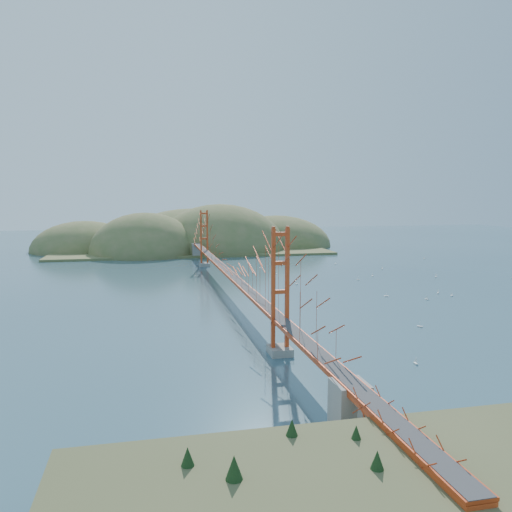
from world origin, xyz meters
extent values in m
plane|color=#2F4F5E|center=(0.00, 0.00, 0.00)|extent=(320.00, 320.00, 0.00)
cube|color=gray|center=(0.00, -30.00, 0.35)|extent=(2.00, 2.40, 0.70)
cube|color=gray|center=(0.00, 30.00, 0.35)|extent=(2.00, 2.40, 0.70)
cube|color=#AA3212|center=(0.00, 0.00, 3.30)|extent=(1.40, 92.00, 0.16)
cube|color=#AA3212|center=(0.00, 0.00, 3.10)|extent=(1.33, 92.00, 0.24)
cube|color=#38383A|center=(0.00, 0.00, 3.40)|extent=(1.19, 92.00, 0.03)
cube|color=gray|center=(0.00, -46.00, 1.65)|extent=(2.00, 2.20, 3.30)
cube|color=gray|center=(0.00, 46.00, 1.65)|extent=(2.20, 2.60, 3.30)
cube|color=#AA3212|center=(0.00, -52.00, 3.30)|extent=(1.40, 12.00, 0.16)
cube|color=#AA3212|center=(0.00, -52.00, 3.05)|extent=(1.33, 12.00, 0.30)
cube|color=gray|center=(0.00, -53.00, 1.47)|extent=(0.50, 0.70, 2.95)
cube|color=gray|center=(0.00, -50.00, 1.47)|extent=(0.50, 0.70, 2.95)
cube|color=gray|center=(0.00, -48.00, 1.47)|extent=(0.50, 0.70, 2.95)
cube|color=#59544C|center=(0.00, -48.50, 0.12)|extent=(9.00, 6.00, 0.24)
cube|color=maroon|center=(0.40, -47.80, 0.61)|extent=(3.70, 2.30, 0.75)
cube|color=gray|center=(0.40, -47.80, 1.04)|extent=(3.70, 2.30, 0.10)
cylinder|color=white|center=(0.40, -47.80, 1.49)|extent=(0.03, 0.03, 1.00)
cube|color=#454A2A|center=(-4.00, -51.00, 0.90)|extent=(24.00, 3.00, 1.80)
cone|color=black|center=(-7.30, -57.46, 3.63)|extent=(0.88, 0.88, 1.26)
cone|color=black|center=(0.48, -53.86, 3.44)|extent=(0.61, 0.61, 0.87)
cone|color=black|center=(-3.65, -52.03, 3.37)|extent=(0.52, 0.52, 0.74)
cone|color=black|center=(-9.41, -56.39, 3.53)|extent=(0.75, 0.75, 1.07)
cone|color=black|center=(0.15, -58.95, 3.56)|extent=(0.79, 0.79, 1.13)
cube|color=olive|center=(0.00, 64.00, 0.25)|extent=(70.00, 40.00, 0.60)
ellipsoid|color=olive|center=(-12.00, 56.00, 0.00)|extent=(28.00, 28.00, 21.00)
ellipsoid|color=olive|center=(8.00, 62.00, 0.00)|extent=(36.00, 36.00, 25.00)
ellipsoid|color=olive|center=(26.00, 70.00, 0.00)|extent=(32.00, 32.00, 18.00)
ellipsoid|color=olive|center=(-28.00, 68.00, 0.00)|extent=(28.00, 28.00, 16.00)
ellipsoid|color=olive|center=(2.00, 78.00, 0.00)|extent=(44.00, 44.00, 22.00)
cube|color=white|center=(30.63, -7.02, 0.06)|extent=(0.55, 0.55, 0.11)
cylinder|color=white|center=(30.63, -7.02, 0.38)|extent=(0.02, 0.02, 0.64)
cube|color=white|center=(17.65, -24.04, 0.06)|extent=(0.56, 0.55, 0.11)
cylinder|color=white|center=(17.65, -24.04, 0.39)|extent=(0.02, 0.02, 0.64)
cube|color=white|center=(10.68, -35.18, 0.06)|extent=(0.18, 0.52, 0.09)
cylinder|color=white|center=(10.68, -35.18, 0.34)|extent=(0.02, 0.02, 0.57)
cube|color=white|center=(26.53, -10.79, 0.06)|extent=(0.32, 0.61, 0.10)
cylinder|color=white|center=(26.53, -10.79, 0.38)|extent=(0.02, 0.02, 0.63)
cube|color=white|center=(38.98, 6.81, 0.07)|extent=(0.58, 0.57, 0.11)
cylinder|color=white|center=(38.98, 6.81, 0.40)|extent=(0.02, 0.02, 0.67)
cube|color=white|center=(31.46, -9.25, 0.06)|extent=(0.56, 0.44, 0.10)
cylinder|color=white|center=(31.46, -9.25, 0.36)|extent=(0.02, 0.02, 0.60)
cube|color=white|center=(51.65, 31.72, 0.06)|extent=(0.61, 0.35, 0.11)
cylinder|color=white|center=(51.65, 31.72, 0.38)|extent=(0.02, 0.02, 0.63)
cube|color=white|center=(12.31, 4.91, 0.06)|extent=(0.55, 0.38, 0.10)
cylinder|color=white|center=(12.31, 4.91, 0.34)|extent=(0.02, 0.02, 0.57)
cube|color=white|center=(34.36, 18.49, 0.06)|extent=(0.36, 0.59, 0.10)
cylinder|color=white|center=(34.36, 18.49, 0.36)|extent=(0.02, 0.02, 0.61)
cube|color=white|center=(28.29, 10.18, 0.06)|extent=(0.52, 0.42, 0.09)
cylinder|color=white|center=(28.29, 10.18, 0.33)|extent=(0.01, 0.01, 0.56)
cube|color=white|center=(11.05, 25.61, 0.07)|extent=(0.64, 0.26, 0.11)
cylinder|color=white|center=(11.05, 25.61, 0.41)|extent=(0.02, 0.02, 0.68)
cube|color=white|center=(22.06, -7.48, 0.07)|extent=(0.63, 0.40, 0.11)
cylinder|color=white|center=(22.06, -7.48, 0.39)|extent=(0.02, 0.02, 0.65)
cube|color=white|center=(11.70, 16.45, 0.07)|extent=(0.64, 0.37, 0.11)
cylinder|color=white|center=(11.70, 16.45, 0.40)|extent=(0.02, 0.02, 0.67)
cube|color=white|center=(27.78, 27.05, 0.05)|extent=(0.43, 0.48, 0.09)
cylinder|color=white|center=(27.78, 27.05, 0.32)|extent=(0.01, 0.01, 0.53)
cube|color=white|center=(24.12, 7.08, 0.06)|extent=(0.54, 0.55, 0.11)
cylinder|color=white|center=(24.12, 7.08, 0.38)|extent=(0.02, 0.02, 0.64)
camera|label=1|loc=(-11.62, -72.67, 14.23)|focal=35.00mm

